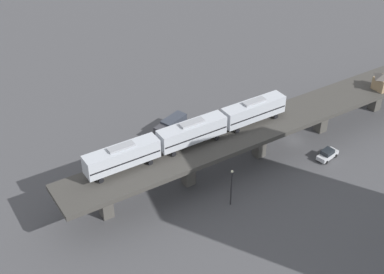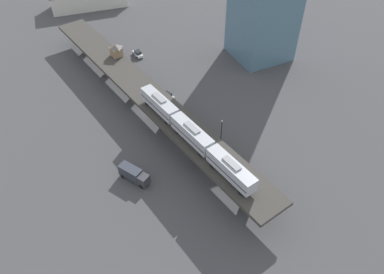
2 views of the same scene
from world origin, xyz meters
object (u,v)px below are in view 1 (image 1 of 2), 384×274
at_px(street_car_silver, 328,154).
at_px(subway_train, 192,132).
at_px(delivery_truck, 171,126).
at_px(signal_hut, 383,81).
at_px(street_lamp, 231,185).

bearing_deg(street_car_silver, subway_train, -100.24).
xyz_separation_m(street_car_silver, delivery_truck, (-17.90, -23.31, 0.82)).
height_order(signal_hut, street_lamp, signal_hut).
xyz_separation_m(signal_hut, street_lamp, (12.89, -37.95, -4.25)).
bearing_deg(subway_train, street_lamp, 18.13).
bearing_deg(street_lamp, signal_hut, 108.75).
relative_size(subway_train, signal_hut, 9.88).
xyz_separation_m(subway_train, street_lamp, (9.16, 3.00, -4.99)).
distance_m(signal_hut, street_car_silver, 19.91).
distance_m(delivery_truck, street_lamp, 22.87).
height_order(subway_train, street_car_silver, subway_train).
distance_m(subway_train, street_lamp, 10.86).
relative_size(signal_hut, street_car_silver, 0.79).
distance_m(signal_hut, delivery_truck, 41.61).
bearing_deg(delivery_truck, subway_train, -4.42).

